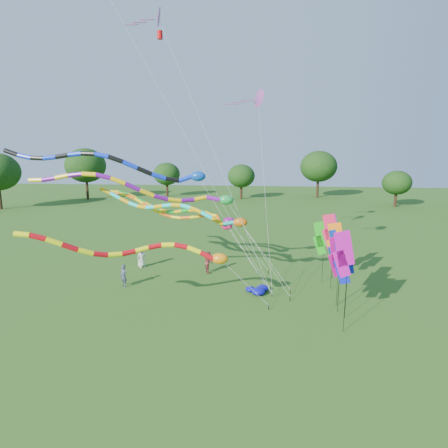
# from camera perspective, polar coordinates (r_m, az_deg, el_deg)

# --- Properties ---
(ground) EXTENTS (160.00, 160.00, 0.00)m
(ground) POSITION_cam_1_polar(r_m,az_deg,el_deg) (21.09, 0.49, -15.31)
(ground) COLOR #205015
(ground) RESTS_ON ground
(tree_ring) EXTENTS (118.15, 121.45, 9.66)m
(tree_ring) POSITION_cam_1_polar(r_m,az_deg,el_deg) (23.95, -3.91, 1.49)
(tree_ring) COLOR #382314
(tree_ring) RESTS_ON ground
(tube_kite_red) EXTENTS (12.50, 4.43, 5.98)m
(tube_kite_red) POSITION_cam_1_polar(r_m,az_deg,el_deg) (20.94, -10.77, -4.11)
(tube_kite_red) COLOR black
(tube_kite_red) RESTS_ON ground
(tube_kite_orange) EXTENTS (12.51, 4.71, 6.76)m
(tube_kite_orange) POSITION_cam_1_polar(r_m,az_deg,el_deg) (26.89, -6.82, 1.68)
(tube_kite_orange) COLOR black
(tube_kite_orange) RESTS_ON ground
(tube_kite_purple) EXTENTS (14.57, 3.22, 8.83)m
(tube_kite_purple) POSITION_cam_1_polar(r_m,az_deg,el_deg) (21.79, -10.34, 4.96)
(tube_kite_purple) COLOR black
(tube_kite_purple) RESTS_ON ground
(tube_kite_blue) EXTENTS (16.36, 2.32, 10.04)m
(tube_kite_blue) POSITION_cam_1_polar(r_m,az_deg,el_deg) (24.63, -14.57, 8.44)
(tube_kite_blue) COLOR black
(tube_kite_blue) RESTS_ON ground
(tube_kite_cyan) EXTENTS (13.63, 2.60, 7.17)m
(tube_kite_cyan) POSITION_cam_1_polar(r_m,az_deg,el_deg) (25.81, -5.76, 1.92)
(tube_kite_cyan) COLOR black
(tube_kite_cyan) RESTS_ON ground
(tube_kite_green) EXTENTS (13.20, 2.87, 6.60)m
(tube_kite_green) POSITION_cam_1_polar(r_m,az_deg,el_deg) (30.24, -5.92, 1.97)
(tube_kite_green) COLOR black
(tube_kite_green) RESTS_ON ground
(delta_kite_high_a) EXTENTS (9.97, 3.48, 19.33)m
(delta_kite_high_a) POSITION_cam_1_polar(r_m,az_deg,el_deg) (27.74, -10.05, 28.53)
(delta_kite_high_a) COLOR black
(delta_kite_high_a) RESTS_ON ground
(delta_kite_high_c) EXTENTS (3.48, 4.15, 13.50)m
(delta_kite_high_c) POSITION_cam_1_polar(r_m,az_deg,el_deg) (26.29, 5.17, 18.58)
(delta_kite_high_c) COLOR black
(delta_kite_high_c) RESTS_ON ground
(banner_pole_blue_a) EXTENTS (1.13, 0.43, 4.50)m
(banner_pole_blue_a) POSITION_cam_1_polar(r_m,az_deg,el_deg) (21.94, 17.75, -5.70)
(banner_pole_blue_a) COLOR black
(banner_pole_blue_a) RESTS_ON ground
(banner_pole_magenta_b) EXTENTS (1.13, 0.44, 4.70)m
(banner_pole_magenta_b) POSITION_cam_1_polar(r_m,az_deg,el_deg) (22.43, 16.84, -4.73)
(banner_pole_magenta_b) COLOR black
(banner_pole_magenta_b) RESTS_ON ground
(banner_pole_red) EXTENTS (1.13, 0.41, 5.27)m
(banner_pole_red) POSITION_cam_1_polar(r_m,az_deg,el_deg) (26.13, 15.86, -1.16)
(banner_pole_red) COLOR black
(banner_pole_red) RESTS_ON ground
(banner_pole_violet) EXTENTS (1.14, 0.36, 4.83)m
(banner_pole_violet) POSITION_cam_1_polar(r_m,az_deg,el_deg) (28.38, 16.06, -1.10)
(banner_pole_violet) COLOR black
(banner_pole_violet) RESTS_ON ground
(banner_pole_orange) EXTENTS (1.12, 0.46, 5.24)m
(banner_pole_orange) POSITION_cam_1_polar(r_m,az_deg,el_deg) (23.36, 16.66, -2.75)
(banner_pole_orange) COLOR black
(banner_pole_orange) RESTS_ON ground
(banner_pole_green) EXTENTS (1.16, 0.15, 4.54)m
(banner_pole_green) POSITION_cam_1_polar(r_m,az_deg,el_deg) (27.26, 14.50, -2.13)
(banner_pole_green) COLOR black
(banner_pole_green) RESTS_ON ground
(banner_pole_magenta_a) EXTENTS (1.16, 0.15, 5.50)m
(banner_pole_magenta_a) POSITION_cam_1_polar(r_m,az_deg,el_deg) (19.88, 17.72, -4.45)
(banner_pole_magenta_a) COLOR black
(banner_pole_magenta_a) RESTS_ON ground
(banner_pole_blue_b) EXTENTS (1.16, 0.17, 4.86)m
(banner_pole_blue_b) POSITION_cam_1_polar(r_m,az_deg,el_deg) (23.48, 16.84, -3.61)
(banner_pole_blue_b) COLOR black
(banner_pole_blue_b) RESTS_ON ground
(blue_nylon_heap) EXTENTS (1.43, 1.08, 0.39)m
(blue_nylon_heap) POSITION_cam_1_polar(r_m,az_deg,el_deg) (25.63, 5.03, -9.95)
(blue_nylon_heap) COLOR #0B0C9A
(blue_nylon_heap) RESTS_ON ground
(person_a) EXTENTS (0.93, 0.97, 1.67)m
(person_a) POSITION_cam_1_polar(r_m,az_deg,el_deg) (31.26, -12.45, -4.95)
(person_a) COLOR beige
(person_a) RESTS_ON ground
(person_b) EXTENTS (0.69, 0.62, 1.59)m
(person_b) POSITION_cam_1_polar(r_m,az_deg,el_deg) (27.22, -15.05, -7.63)
(person_b) COLOR #3F4559
(person_b) RESTS_ON ground
(person_c) EXTENTS (0.92, 1.00, 1.67)m
(person_c) POSITION_cam_1_polar(r_m,az_deg,el_deg) (29.30, -2.38, -5.80)
(person_c) COLOR maroon
(person_c) RESTS_ON ground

